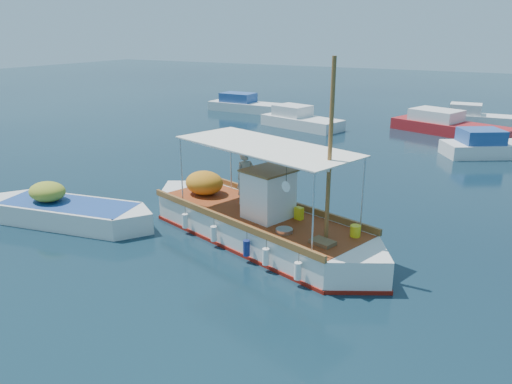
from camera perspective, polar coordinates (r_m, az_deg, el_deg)
The scene contains 8 objects.
ground at distance 17.54m, azimuth 1.80°, elevation -5.94°, with size 160.00×160.00×0.00m, color black.
fishing_caique at distance 17.74m, azimuth -0.02°, elevation -3.57°, with size 10.45×5.22×6.68m.
dinghy at distance 20.57m, azimuth -20.70°, elevation -2.32°, with size 7.20×2.96×1.78m.
bg_boat_nw at distance 38.24m, azimuth 5.02°, elevation 8.09°, with size 6.70×3.98×1.80m.
bg_boat_n at distance 38.42m, azimuth 21.05°, elevation 7.00°, with size 8.63×5.38×1.80m.
bg_boat_ne at distance 32.46m, azimuth 25.24°, elevation 4.60°, with size 6.02×4.87×1.80m.
bg_boat_far_w at distance 45.68m, azimuth -1.10°, elevation 9.81°, with size 7.42×2.42×1.80m.
bg_boat_far_n at distance 42.68m, azimuth 23.62°, elevation 7.71°, with size 5.81×2.40×1.80m.
Camera 1 is at (7.18, -14.30, 7.18)m, focal length 35.00 mm.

